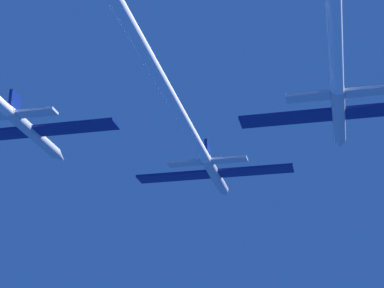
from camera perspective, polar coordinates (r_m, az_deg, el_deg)
jet_lead at (r=56.31m, az=-1.71°, el=3.79°), size 17.33×63.51×2.87m
jet_right_wing at (r=44.37m, az=12.00°, el=11.72°), size 17.33×59.78×2.87m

